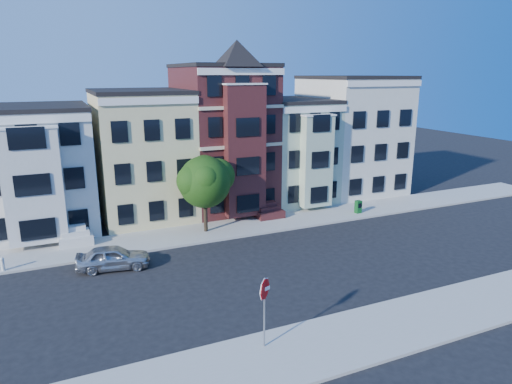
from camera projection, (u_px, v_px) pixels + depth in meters
name	position (u px, v px, depth m)	size (l,w,h in m)	color
ground	(305.00, 265.00, 28.33)	(120.00, 120.00, 0.00)	black
far_sidewalk	(253.00, 225.00, 35.38)	(60.00, 4.00, 0.15)	#9E9B93
near_sidewalk	(391.00, 327.00, 21.25)	(60.00, 4.00, 0.15)	#9E9B93
house_white	(35.00, 170.00, 34.07)	(8.00, 9.00, 9.00)	silver
house_yellow	(142.00, 156.00, 37.11)	(7.00, 9.00, 10.00)	beige
house_brown	(223.00, 139.00, 39.62)	(7.00, 9.00, 12.00)	#421819
house_green	(289.00, 151.00, 42.57)	(6.00, 9.00, 9.00)	#A4B89A
house_cream	(351.00, 136.00, 45.08)	(8.00, 9.00, 11.00)	beige
street_tree	(205.00, 185.00, 33.04)	(6.01, 6.01, 6.99)	#234D12
parked_car	(113.00, 257.00, 27.56)	(1.74, 4.32, 1.47)	#B1B3B8
newspaper_box	(358.00, 207.00, 38.19)	(0.48, 0.43, 1.06)	#11541E
fire_hydrant	(3.00, 265.00, 27.06)	(0.23, 0.23, 0.66)	beige
stop_sign	(264.00, 308.00, 19.18)	(0.99, 0.14, 3.60)	#C30004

